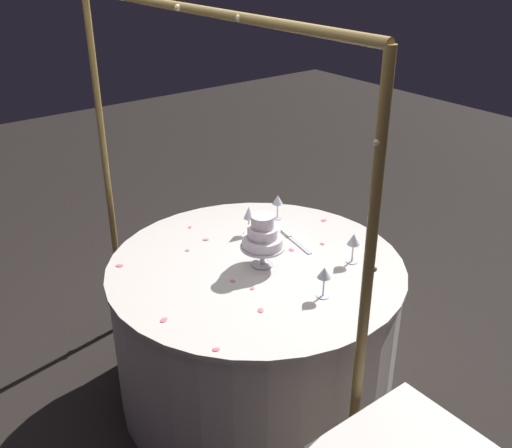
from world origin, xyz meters
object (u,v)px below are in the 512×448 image
Objects in this scene: decorative_arch at (198,178)px; cake_knife at (294,240)px; tiered_cake at (263,237)px; wine_glass_3 at (278,201)px; wine_glass_1 at (353,241)px; main_table at (256,329)px; wine_glass_0 at (324,274)px; wine_glass_2 at (249,214)px.

decorative_arch is 0.83m from cake_knife.
wine_glass_3 is at bearing -47.30° from tiered_cake.
wine_glass_3 is (0.62, -0.02, -0.01)m from wine_glass_1.
tiered_cake is at bearing -143.98° from main_table.
wine_glass_0 is 0.36m from wine_glass_1.
wine_glass_0 is at bearing 153.14° from cake_knife.
cake_knife is (0.07, -0.31, 0.40)m from main_table.
tiered_cake reaches higher than wine_glass_1.
cake_knife is at bearing -77.11° from main_table.
decorative_arch is 14.09× the size of wine_glass_3.
main_table is at bearing 102.89° from cake_knife.
decorative_arch is 0.71m from wine_glass_0.
wine_glass_0 is (-0.41, -0.38, -0.43)m from decorative_arch.
wine_glass_1 is (-0.28, -0.40, 0.52)m from main_table.
wine_glass_1 is at bearing -124.91° from main_table.
wine_glass_3 is (0.34, -0.73, -0.43)m from decorative_arch.
wine_glass_2 reaches higher than main_table.
cake_knife is (0.35, 0.08, -0.11)m from wine_glass_1.
main_table is at bearing 55.09° from wine_glass_1.
tiered_cake is 0.92× the size of cake_knife.
wine_glass_2 is at bearing -26.12° from tiered_cake.
decorative_arch is 7.51× the size of tiered_cake.
wine_glass_1 is at bearing -67.14° from wine_glass_0.
tiered_cake is 1.88× the size of wine_glass_3.
wine_glass_2 reaches higher than wine_glass_0.
wine_glass_2 is at bearing 30.76° from cake_knife.
tiered_cake is 0.55m from wine_glass_3.
cake_knife is at bearing -71.39° from tiered_cake.
wine_glass_3 is (0.37, -0.40, -0.05)m from tiered_cake.
cake_knife is (0.07, -0.63, -0.54)m from decorative_arch.
wine_glass_1 is 0.62m from wine_glass_3.
cake_knife is (-0.22, -0.13, -0.11)m from wine_glass_2.
wine_glass_0 reaches higher than wine_glass_3.
wine_glass_3 is 0.31m from cake_knife.
cake_knife is (0.10, -0.29, -0.15)m from tiered_cake.
wine_glass_2 is (0.71, -0.11, -0.00)m from wine_glass_0.
wine_glass_1 reaches higher than wine_glass_0.
wine_glass_0 is 0.56m from cake_knife.
wine_glass_3 reaches higher than cake_knife.
wine_glass_0 is at bearing 171.00° from wine_glass_2.
wine_glass_1 is at bearing -123.53° from tiered_cake.
wine_glass_0 reaches higher than main_table.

